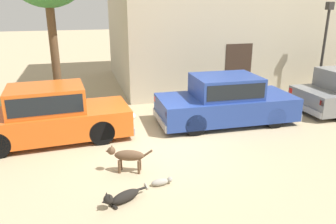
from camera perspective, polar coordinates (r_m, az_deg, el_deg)
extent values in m
plane|color=tan|center=(8.63, -1.79, -6.27)|extent=(80.00, 80.00, 0.00)
cube|color=#D15619|center=(9.51, -19.60, -1.74)|extent=(4.31, 1.95, 0.70)
cube|color=#D15619|center=(9.31, -20.31, 2.19)|extent=(2.02, 1.57, 0.67)
cube|color=black|center=(9.31, -20.31, 2.25)|extent=(1.87, 1.58, 0.47)
cube|color=#999BA0|center=(9.76, -7.17, -1.77)|extent=(0.22, 1.65, 0.20)
sphere|color=silver|center=(10.25, -7.88, 1.55)|extent=(0.20, 0.20, 0.20)
sphere|color=silver|center=(9.02, -6.20, -0.76)|extent=(0.20, 0.20, 0.20)
cylinder|color=black|center=(10.31, -12.53, -0.51)|extent=(0.68, 0.24, 0.67)
cylinder|color=black|center=(8.92, -11.36, -3.44)|extent=(0.68, 0.24, 0.67)
cylinder|color=black|center=(10.38, -26.48, -1.94)|extent=(0.68, 0.24, 0.67)
cube|color=navy|center=(10.45, 9.92, 0.88)|extent=(4.24, 1.91, 0.70)
cube|color=navy|center=(10.26, 9.91, 4.44)|extent=(1.97, 1.60, 0.64)
cube|color=black|center=(10.25, 9.91, 4.49)|extent=(1.82, 1.62, 0.45)
cube|color=#999BA0|center=(11.50, 19.40, 0.44)|extent=(0.17, 1.77, 0.20)
cube|color=#999BA0|center=(9.91, -1.27, -1.31)|extent=(0.17, 1.77, 0.20)
sphere|color=silver|center=(11.98, 17.90, 3.31)|extent=(0.20, 0.20, 0.20)
sphere|color=silver|center=(10.84, 21.78, 1.32)|extent=(0.20, 0.20, 0.20)
cube|color=red|center=(10.50, -2.21, 2.24)|extent=(0.04, 0.18, 0.18)
cube|color=red|center=(9.05, -0.21, -0.43)|extent=(0.04, 0.18, 0.18)
cylinder|color=black|center=(11.73, 13.98, 1.59)|extent=(0.64, 0.22, 0.64)
cylinder|color=black|center=(10.41, 17.98, -0.91)|extent=(0.64, 0.22, 0.64)
cylinder|color=black|center=(10.81, 2.05, 0.72)|extent=(0.64, 0.22, 0.64)
cylinder|color=black|center=(9.37, 4.70, -2.17)|extent=(0.64, 0.22, 0.64)
cube|color=#999BA0|center=(11.91, 22.43, 0.68)|extent=(0.13, 1.77, 0.20)
cube|color=red|center=(12.40, 20.48, 3.50)|extent=(0.04, 0.18, 0.18)
cube|color=red|center=(11.22, 25.07, 1.42)|extent=(0.04, 0.18, 0.18)
cylinder|color=black|center=(13.00, 23.18, 2.19)|extent=(0.60, 0.20, 0.60)
cube|color=#38281E|center=(13.28, 11.98, 6.95)|extent=(1.10, 0.02, 2.10)
cylinder|color=black|center=(6.38, -9.13, -15.92)|extent=(0.10, 0.12, 0.06)
cylinder|color=black|center=(6.47, -9.72, -15.45)|extent=(0.10, 0.12, 0.06)
ellipsoid|color=black|center=(6.50, -7.37, -14.27)|extent=(0.63, 0.44, 0.22)
sphere|color=black|center=(6.28, -10.26, -14.61)|extent=(0.18, 0.18, 0.18)
cone|color=black|center=(6.25, -11.01, -15.00)|extent=(0.13, 0.13, 0.10)
cone|color=black|center=(6.20, -10.03, -14.19)|extent=(0.09, 0.09, 0.08)
cone|color=black|center=(6.28, -10.57, -13.76)|extent=(0.09, 0.09, 0.08)
cylinder|color=black|center=(6.67, -4.63, -13.06)|extent=(0.22, 0.14, 0.07)
cylinder|color=brown|center=(7.46, -8.40, -9.34)|extent=(0.06, 0.06, 0.31)
cylinder|color=brown|center=(7.61, -8.13, -8.73)|extent=(0.06, 0.06, 0.31)
cylinder|color=brown|center=(7.39, -5.06, -9.49)|extent=(0.06, 0.06, 0.31)
cylinder|color=brown|center=(7.54, -4.87, -8.88)|extent=(0.06, 0.06, 0.31)
ellipsoid|color=brown|center=(7.39, -6.69, -7.46)|extent=(0.70, 0.43, 0.24)
sphere|color=brown|center=(7.42, -9.74, -6.62)|extent=(0.18, 0.18, 0.18)
cone|color=brown|center=(7.45, -10.43, -6.68)|extent=(0.12, 0.12, 0.10)
cone|color=brown|center=(7.34, -9.87, -6.23)|extent=(0.08, 0.08, 0.08)
cone|color=brown|center=(7.44, -9.68, -5.89)|extent=(0.08, 0.08, 0.08)
cylinder|color=brown|center=(7.30, -3.48, -7.11)|extent=(0.22, 0.11, 0.18)
ellipsoid|color=gray|center=(6.98, -1.41, -12.01)|extent=(0.38, 0.17, 0.14)
sphere|color=gray|center=(7.02, 0.32, -11.57)|extent=(0.11, 0.11, 0.11)
cone|color=gray|center=(7.02, 0.24, -11.14)|extent=(0.04, 0.04, 0.04)
cone|color=gray|center=(6.98, 0.39, -11.36)|extent=(0.04, 0.04, 0.04)
cylinder|color=gray|center=(6.95, -3.74, -12.64)|extent=(0.04, 0.22, 0.04)
cylinder|color=#2D2B28|center=(14.22, 25.13, 8.90)|extent=(0.10, 0.10, 3.34)
cube|color=#2D2B28|center=(14.09, 26.16, 16.13)|extent=(0.22, 0.22, 0.28)
sphere|color=silver|center=(14.09, 26.16, 16.13)|extent=(0.18, 0.18, 0.18)
cylinder|color=brown|center=(11.32, -18.86, 8.49)|extent=(0.26, 0.26, 3.68)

